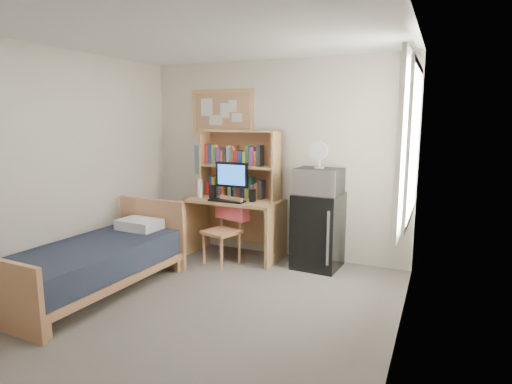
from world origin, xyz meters
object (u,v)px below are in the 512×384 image
at_px(desk_fan, 319,156).
at_px(desk_chair, 221,231).
at_px(speaker_right, 252,196).
at_px(bulletin_board, 222,113).
at_px(microwave, 319,181).
at_px(mini_fridge, 318,231).
at_px(bed, 93,269).
at_px(monitor, 232,182).
at_px(desk, 235,228).
at_px(speaker_left, 213,192).

bearing_deg(desk_fan, desk_chair, -158.31).
xyz_separation_m(desk_chair, desk_fan, (1.15, 0.38, 0.97)).
bearing_deg(speaker_right, desk_fan, 8.90).
height_order(bulletin_board, microwave, bulletin_board).
bearing_deg(mini_fridge, bed, -134.74).
bearing_deg(monitor, desk_chair, -88.70).
distance_m(bed, microwave, 2.76).
distance_m(desk, desk_chair, 0.36).
bearing_deg(bulletin_board, speaker_right, -31.82).
relative_size(bed, monitor, 3.89).
relative_size(mini_fridge, speaker_left, 5.30).
bearing_deg(speaker_right, monitor, 180.00).
distance_m(monitor, microwave, 1.15).
relative_size(desk, microwave, 2.32).
distance_m(mini_fridge, bed, 2.65).
xyz_separation_m(bed, monitor, (0.83, 1.66, 0.77)).
relative_size(speaker_right, microwave, 0.30).
height_order(microwave, desk_fan, desk_fan).
height_order(bed, monitor, monitor).
bearing_deg(speaker_right, bulletin_board, 150.80).
relative_size(bulletin_board, desk_chair, 1.09).
relative_size(bed, speaker_right, 11.78).
bearing_deg(desk, speaker_right, -11.31).
bearing_deg(desk_chair, bed, -103.86).
relative_size(desk, speaker_right, 7.78).
distance_m(desk, bed, 1.91).
xyz_separation_m(desk, mini_fridge, (1.14, 0.04, 0.07)).
bearing_deg(bed, speaker_right, 58.28).
xyz_separation_m(desk, bed, (-0.83, -1.72, -0.13)).
xyz_separation_m(microwave, desk_fan, (0.00, 0.00, 0.30)).
bearing_deg(bulletin_board, bed, -103.79).
height_order(desk_chair, desk_fan, desk_fan).
distance_m(bulletin_board, mini_fridge, 2.09).
bearing_deg(mini_fridge, desk_chair, -157.43).
relative_size(bulletin_board, microwave, 1.73).
height_order(speaker_left, desk_fan, desk_fan).
relative_size(desk_chair, speaker_left, 4.87).
bearing_deg(speaker_left, desk_fan, 5.22).
bearing_deg(bed, desk, 66.90).
distance_m(monitor, desk_fan, 1.20).
height_order(bulletin_board, desk_chair, bulletin_board).
bearing_deg(bed, monitor, 66.17).
height_order(mini_fridge, speaker_left, speaker_left).
height_order(monitor, desk_fan, desk_fan).
distance_m(desk, speaker_left, 0.57).
relative_size(desk, desk_fan, 4.32).
xyz_separation_m(desk_chair, bed, (-0.83, -1.36, -0.17)).
relative_size(desk_chair, speaker_right, 5.32).
height_order(desk_chair, speaker_right, speaker_right).
height_order(desk, mini_fridge, mini_fridge).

